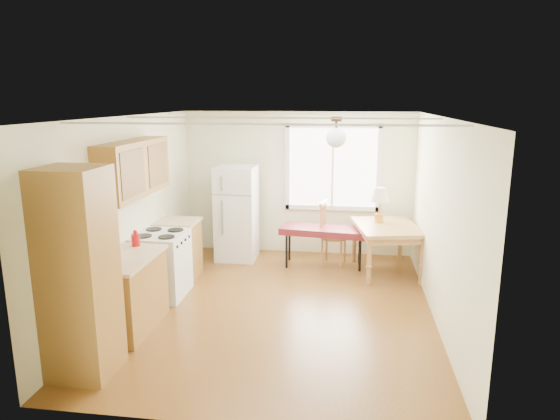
% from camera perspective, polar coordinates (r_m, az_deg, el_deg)
% --- Properties ---
extents(room_shell, '(4.60, 5.60, 2.62)m').
position_cam_1_polar(room_shell, '(6.37, -0.21, -0.70)').
color(room_shell, '#543011').
rests_on(room_shell, ground).
extents(kitchen_run, '(0.65, 3.40, 2.20)m').
position_cam_1_polar(kitchen_run, '(6.36, -16.59, -5.08)').
color(kitchen_run, brown).
rests_on(kitchen_run, ground).
extents(window_unit, '(1.64, 0.05, 1.51)m').
position_cam_1_polar(window_unit, '(8.69, 6.04, 4.86)').
color(window_unit, white).
rests_on(window_unit, room_shell).
extents(pendant_light, '(0.26, 0.26, 0.40)m').
position_cam_1_polar(pendant_light, '(6.55, 6.42, 8.34)').
color(pendant_light, black).
rests_on(pendant_light, room_shell).
extents(refrigerator, '(0.67, 0.69, 1.61)m').
position_cam_1_polar(refrigerator, '(8.55, -4.97, -0.34)').
color(refrigerator, white).
rests_on(refrigerator, ground).
extents(bench, '(1.46, 0.69, 0.65)m').
position_cam_1_polar(bench, '(8.21, 5.04, -2.48)').
color(bench, '#5C151D').
rests_on(bench, ground).
extents(dining_table, '(1.15, 1.39, 0.77)m').
position_cam_1_polar(dining_table, '(8.03, 12.11, -2.42)').
color(dining_table, '#A2733E').
rests_on(dining_table, ground).
extents(chair, '(0.48, 0.48, 1.05)m').
position_cam_1_polar(chair, '(8.33, 5.54, -2.12)').
color(chair, '#A2733E').
rests_on(chair, ground).
extents(table_lamp, '(0.32, 0.32, 0.56)m').
position_cam_1_polar(table_lamp, '(8.10, 11.33, 1.46)').
color(table_lamp, gold).
rests_on(table_lamp, dining_table).
extents(coffee_maker, '(0.25, 0.29, 0.39)m').
position_cam_1_polar(coffee_maker, '(5.78, -19.26, -4.97)').
color(coffee_maker, black).
rests_on(coffee_maker, kitchen_run).
extents(kettle, '(0.11, 0.11, 0.21)m').
position_cam_1_polar(kettle, '(6.55, -16.17, -3.24)').
color(kettle, '#BA0D0F').
rests_on(kettle, kitchen_run).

